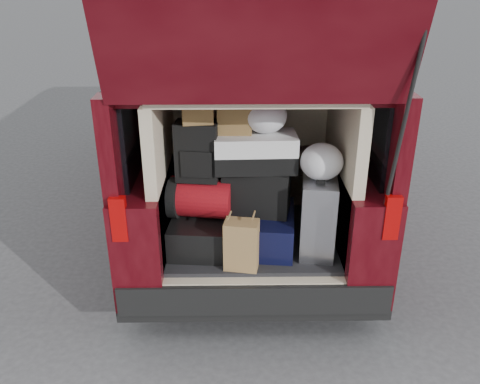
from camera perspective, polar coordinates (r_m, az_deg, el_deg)
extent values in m
plane|color=#373739|center=(4.04, 1.38, -13.63)|extent=(80.00, 80.00, 0.00)
cylinder|color=black|center=(4.24, -10.00, -6.75)|extent=(0.24, 0.64, 0.64)
cylinder|color=black|center=(4.29, 12.32, -6.54)|extent=(0.24, 0.64, 0.64)
cylinder|color=black|center=(7.23, -6.20, 7.04)|extent=(0.24, 0.64, 0.64)
cylinder|color=black|center=(7.27, 6.88, 7.08)|extent=(0.24, 0.64, 0.64)
cube|color=black|center=(5.70, 0.67, 1.56)|extent=(1.90, 4.85, 0.08)
cube|color=#3E0309|center=(5.58, -7.44, 5.65)|extent=(0.33, 4.85, 0.80)
cube|color=#3E0309|center=(5.62, 8.76, 5.71)|extent=(0.33, 4.85, 0.80)
cube|color=#3E0309|center=(5.30, 0.75, 16.33)|extent=(1.82, 4.46, 0.10)
cube|color=black|center=(5.30, -9.05, 12.85)|extent=(0.12, 4.25, 0.68)
cube|color=black|center=(5.34, 10.48, 12.85)|extent=(0.12, 4.25, 0.68)
cube|color=black|center=(3.57, 1.62, -11.49)|extent=(1.86, 0.16, 0.22)
cube|color=#990505|center=(3.28, -13.43, -2.95)|extent=(0.10, 0.06, 0.30)
cube|color=#990505|center=(3.35, 16.65, -2.72)|extent=(0.10, 0.06, 0.30)
cube|color=black|center=(3.97, 1.32, -5.26)|extent=(1.24, 1.05, 0.06)
cube|color=beige|center=(3.74, -8.76, 2.78)|extent=(0.08, 1.05, 1.15)
cube|color=beige|center=(3.79, 11.44, 2.86)|extent=(0.08, 1.05, 1.15)
cube|color=beige|center=(4.23, 1.14, 5.67)|extent=(1.34, 0.06, 1.15)
cube|color=beige|center=(3.53, 1.51, 12.02)|extent=(1.34, 1.05, 0.06)
cube|color=#3E0309|center=(2.71, 2.27, 19.48)|extent=(1.75, 0.38, 1.02)
cylinder|color=black|center=(3.05, 18.08, 7.21)|extent=(0.02, 0.90, 0.76)
cube|color=black|center=(4.10, 1.28, -8.22)|extent=(1.24, 1.05, 0.55)
cube|color=black|center=(3.80, -4.28, -4.30)|extent=(0.48, 0.62, 0.24)
cube|color=black|center=(3.79, 2.33, -4.07)|extent=(0.55, 0.64, 0.26)
cube|color=silver|center=(3.66, 8.74, -2.70)|extent=(0.29, 0.41, 0.57)
cube|color=#A47C4A|center=(3.48, 0.17, -5.96)|extent=(0.25, 0.18, 0.36)
cube|color=#9E0E12|center=(3.69, -4.39, -0.60)|extent=(0.49, 0.36, 0.29)
cube|color=black|center=(3.69, 1.90, 0.28)|extent=(0.52, 0.37, 0.34)
cube|color=black|center=(3.55, -4.82, 4.58)|extent=(0.31, 0.21, 0.42)
cube|color=white|center=(3.57, 1.74, 4.54)|extent=(0.58, 0.31, 0.26)
cube|color=brown|center=(3.46, -4.85, 9.31)|extent=(0.22, 0.19, 0.19)
cube|color=brown|center=(3.54, -0.62, 8.61)|extent=(0.24, 0.20, 0.24)
ellipsoid|color=silver|center=(3.53, 2.88, 8.53)|extent=(0.34, 0.33, 0.24)
ellipsoid|color=silver|center=(3.50, 9.16, 3.38)|extent=(0.32, 0.30, 0.26)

